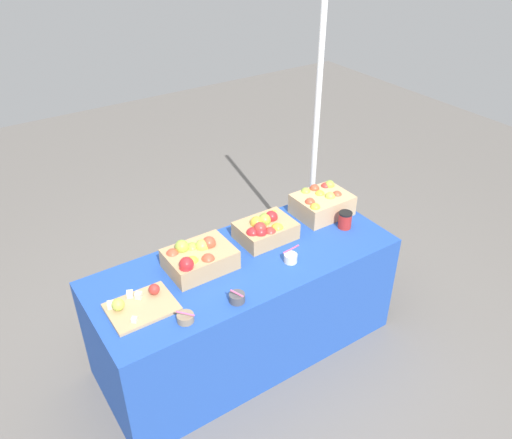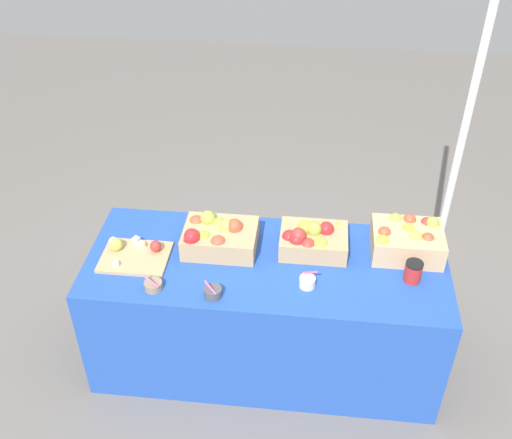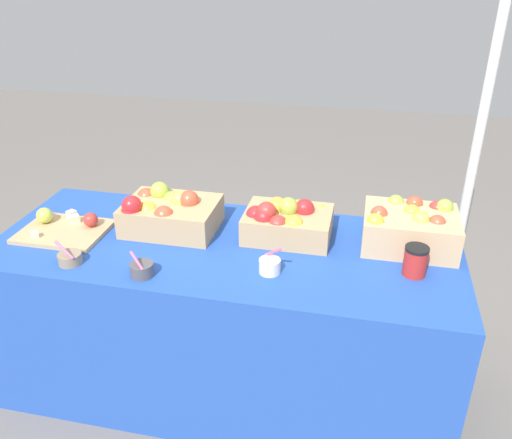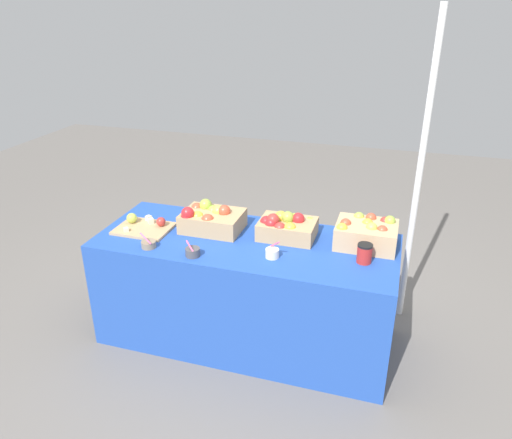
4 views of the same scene
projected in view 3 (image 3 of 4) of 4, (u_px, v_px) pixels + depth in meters
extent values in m
plane|color=slate|center=(229.00, 381.00, 2.50)|extent=(10.00, 10.00, 0.00)
cube|color=#234CAD|center=(227.00, 318.00, 2.33)|extent=(1.90, 0.76, 0.74)
cube|color=tan|center=(410.00, 230.00, 2.13)|extent=(0.37, 0.29, 0.14)
sphere|color=gold|center=(411.00, 213.00, 2.13)|extent=(0.07, 0.07, 0.07)
sphere|color=#B2C64C|center=(421.00, 220.00, 2.06)|extent=(0.07, 0.07, 0.07)
sphere|color=#B2332D|center=(437.00, 209.00, 2.16)|extent=(0.07, 0.07, 0.07)
sphere|color=#D14C33|center=(414.00, 204.00, 2.19)|extent=(0.07, 0.07, 0.07)
sphere|color=#99B742|center=(396.00, 203.00, 2.21)|extent=(0.07, 0.07, 0.07)
sphere|color=#D14C33|center=(379.00, 214.00, 2.11)|extent=(0.07, 0.07, 0.07)
sphere|color=#99B742|center=(445.00, 207.00, 2.14)|extent=(0.07, 0.07, 0.07)
sphere|color=#D14C33|center=(437.00, 224.00, 2.05)|extent=(0.07, 0.07, 0.07)
sphere|color=gold|center=(375.00, 222.00, 2.05)|extent=(0.07, 0.07, 0.07)
cube|color=tan|center=(288.00, 224.00, 2.21)|extent=(0.36, 0.26, 0.11)
sphere|color=#B2332D|center=(267.00, 212.00, 2.14)|extent=(0.08, 0.08, 0.08)
sphere|color=#99B742|center=(298.00, 209.00, 2.22)|extent=(0.08, 0.08, 0.08)
sphere|color=#99B742|center=(321.00, 214.00, 2.25)|extent=(0.08, 0.08, 0.08)
sphere|color=#99B742|center=(288.00, 207.00, 2.18)|extent=(0.08, 0.08, 0.08)
sphere|color=red|center=(264.00, 218.00, 2.14)|extent=(0.08, 0.08, 0.08)
sphere|color=red|center=(256.00, 215.00, 2.17)|extent=(0.08, 0.08, 0.08)
sphere|color=gold|center=(277.00, 206.00, 2.21)|extent=(0.08, 0.08, 0.08)
sphere|color=gold|center=(293.00, 225.00, 2.11)|extent=(0.08, 0.08, 0.08)
sphere|color=red|center=(304.00, 209.00, 2.19)|extent=(0.08, 0.08, 0.08)
sphere|color=#B2332D|center=(278.00, 225.00, 2.12)|extent=(0.08, 0.08, 0.08)
cube|color=tan|center=(172.00, 216.00, 2.27)|extent=(0.39, 0.29, 0.12)
sphere|color=gold|center=(148.00, 211.00, 2.21)|extent=(0.08, 0.08, 0.08)
sphere|color=red|center=(131.00, 212.00, 2.18)|extent=(0.08, 0.08, 0.08)
sphere|color=#99B742|center=(160.00, 191.00, 2.31)|extent=(0.08, 0.08, 0.08)
sphere|color=red|center=(132.00, 205.00, 2.17)|extent=(0.08, 0.08, 0.08)
sphere|color=#D14C33|center=(164.00, 216.00, 2.16)|extent=(0.08, 0.08, 0.08)
sphere|color=#D14C33|center=(189.00, 200.00, 2.23)|extent=(0.08, 0.08, 0.08)
sphere|color=#99B742|center=(172.00, 201.00, 2.30)|extent=(0.08, 0.08, 0.08)
sphere|color=#D14C33|center=(146.00, 197.00, 2.33)|extent=(0.08, 0.08, 0.08)
sphere|color=#B2C64C|center=(180.00, 200.00, 2.25)|extent=(0.08, 0.08, 0.08)
cube|color=tan|center=(64.00, 231.00, 2.25)|extent=(0.35, 0.27, 0.02)
cube|color=beige|center=(75.00, 219.00, 2.29)|extent=(0.05, 0.05, 0.04)
sphere|color=#B2332D|center=(91.00, 219.00, 2.26)|extent=(0.06, 0.06, 0.06)
sphere|color=#B2C64C|center=(44.00, 215.00, 2.29)|extent=(0.07, 0.07, 0.07)
cube|color=beige|center=(72.00, 215.00, 2.33)|extent=(0.05, 0.05, 0.03)
cube|color=beige|center=(34.00, 235.00, 2.17)|extent=(0.04, 0.04, 0.03)
cube|color=beige|center=(44.00, 214.00, 2.33)|extent=(0.05, 0.05, 0.04)
cylinder|color=gray|center=(70.00, 258.00, 2.03)|extent=(0.09, 0.09, 0.04)
cylinder|color=#EA598C|center=(64.00, 250.00, 1.99)|extent=(0.09, 0.04, 0.06)
cylinder|color=silver|center=(270.00, 266.00, 1.97)|extent=(0.08, 0.08, 0.05)
cylinder|color=#EA598C|center=(273.00, 252.00, 1.95)|extent=(0.08, 0.07, 0.07)
cylinder|color=#4C4C51|center=(142.00, 269.00, 1.95)|extent=(0.09, 0.09, 0.05)
cylinder|color=#EA598C|center=(137.00, 261.00, 1.92)|extent=(0.07, 0.05, 0.06)
cylinder|color=red|center=(415.00, 262.00, 1.94)|extent=(0.09, 0.09, 0.10)
cylinder|color=black|center=(417.00, 249.00, 1.92)|extent=(0.09, 0.09, 0.01)
cylinder|color=white|center=(478.00, 141.00, 2.34)|extent=(0.04, 0.04, 2.12)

